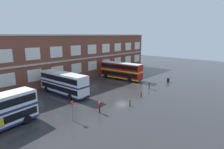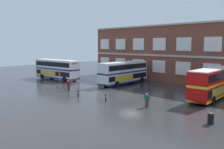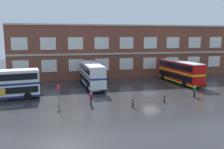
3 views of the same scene
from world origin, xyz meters
The scene contains 10 objects.
ground_plane centered at (0.00, 2.00, 0.00)m, with size 120.00×120.00×0.00m, color #2B2B2D.
brick_terminal_building centered at (2.57, 17.98, 5.35)m, with size 51.62×8.19×11.00m.
double_decker_middle centered at (-8.15, 7.31, 2.15)m, with size 3.36×11.13×4.07m.
double_decker_far centered at (8.45, 7.02, 2.15)m, with size 3.68×11.20×4.07m.
waiting_passenger centered at (5.30, -2.97, 0.93)m, with size 0.62×0.39×1.70m.
second_passenger centered at (-9.67, -3.68, 0.93)m, with size 0.39×0.62×1.70m.
bus_stand_flag centered at (-13.64, -2.81, 1.64)m, with size 0.44×0.10×2.70m.
station_litter_bin centered at (13.08, -3.48, 0.52)m, with size 0.60×0.60×1.03m.
safety_bollard_west centered at (-4.72, -5.43, 0.49)m, with size 0.19×0.19×0.95m.
safety_bollard_east centered at (-0.07, -4.50, 0.49)m, with size 0.19×0.19×0.95m.
Camera 1 is at (-26.51, -21.04, 10.89)m, focal length 29.13 mm.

